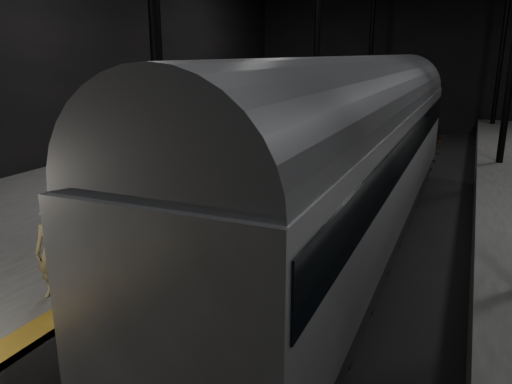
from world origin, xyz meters
The scene contains 6 objects.
ground centered at (0.00, 0.00, 0.00)m, with size 44.00×44.00×0.00m, color black.
platform_left centered at (-7.50, 0.00, 0.50)m, with size 9.00×43.80×1.00m, color #4C4C4A.
tactile_strip centered at (-3.25, 0.00, 1.00)m, with size 0.50×43.80×0.01m, color brown.
track centered at (0.00, 0.00, 0.07)m, with size 2.40×43.00×0.24m.
train centered at (0.00, -0.52, 2.78)m, with size 2.79×18.62×4.98m.
woman centered at (-3.80, -7.45, 1.83)m, with size 0.61×0.40×1.66m, color #9A8C5E.
Camera 1 is at (2.64, -13.43, 5.17)m, focal length 35.00 mm.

